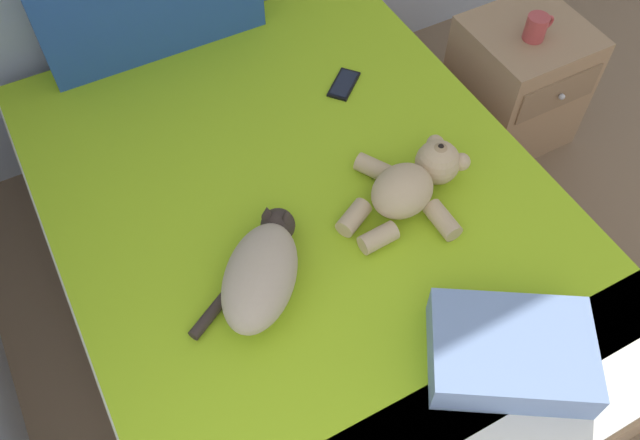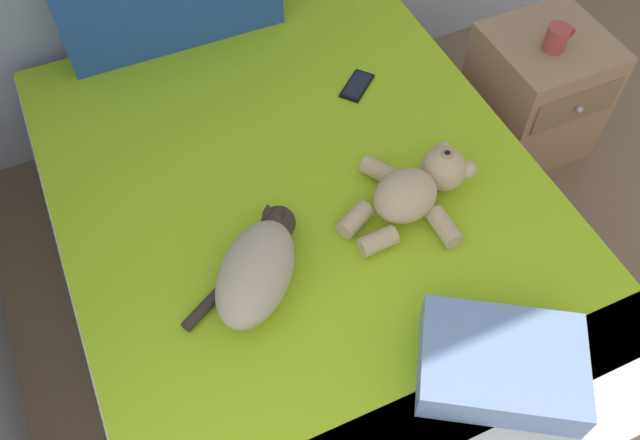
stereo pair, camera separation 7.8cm
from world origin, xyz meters
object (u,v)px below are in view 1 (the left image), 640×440
(teddy_bear, at_px, (412,184))
(cat, at_px, (262,271))
(nightstand, at_px, (516,83))
(mug, at_px, (537,27))
(throw_pillow, at_px, (510,352))
(cell_phone, at_px, (344,84))
(bed, at_px, (306,249))

(teddy_bear, bearing_deg, cat, -172.54)
(nightstand, relative_size, mug, 4.37)
(throw_pillow, bearing_deg, mug, 48.04)
(throw_pillow, height_order, mug, throw_pillow)
(throw_pillow, bearing_deg, nightstand, 48.16)
(nightstand, distance_m, mug, 0.31)
(cell_phone, bearing_deg, throw_pillow, -97.21)
(cat, relative_size, throw_pillow, 1.03)
(throw_pillow, distance_m, nightstand, 1.40)
(teddy_bear, relative_size, cell_phone, 2.89)
(cat, relative_size, mug, 3.42)
(nightstand, bearing_deg, throw_pillow, -131.84)
(cat, bearing_deg, cell_phone, 45.14)
(cat, bearing_deg, nightstand, 20.84)
(bed, relative_size, nightstand, 3.73)
(teddy_bear, height_order, nightstand, teddy_bear)
(throw_pillow, bearing_deg, cat, 132.15)
(teddy_bear, height_order, cell_phone, teddy_bear)
(mug, bearing_deg, bed, -165.97)
(teddy_bear, relative_size, throw_pillow, 1.15)
(bed, xyz_separation_m, mug, (1.10, 0.27, 0.31))
(mug, bearing_deg, nightstand, 51.47)
(bed, distance_m, nightstand, 1.17)
(bed, bearing_deg, cat, -138.52)
(bed, bearing_deg, cell_phone, 47.33)
(mug, bearing_deg, teddy_bear, -152.90)
(nightstand, xyz_separation_m, mug, (-0.03, -0.04, 0.31))
(cell_phone, distance_m, mug, 0.75)
(cell_phone, bearing_deg, bed, -132.67)
(cell_phone, height_order, mug, mug)
(throw_pillow, height_order, nightstand, throw_pillow)
(teddy_bear, distance_m, cell_phone, 0.53)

